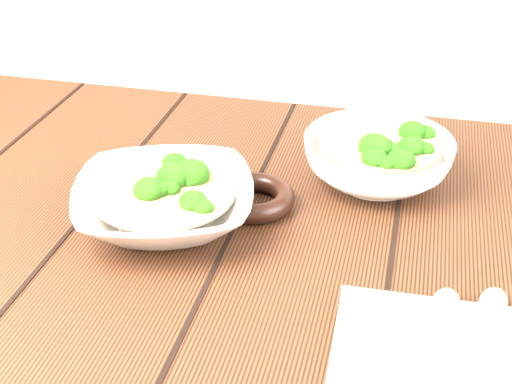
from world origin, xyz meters
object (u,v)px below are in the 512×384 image
Objects in this scene: soup_bowl_front at (164,202)px; napkin at (447,362)px; table at (251,301)px; trivet at (254,198)px; soup_bowl_back at (377,158)px.

soup_bowl_front is 1.28× the size of napkin.
trivet is (-0.01, 0.05, 0.13)m from table.
napkin is (0.25, -0.25, -0.01)m from trivet.
trivet is at bearing 32.17° from soup_bowl_front.
table is at bearing -80.85° from trivet.
soup_bowl_back is 2.28× the size of trivet.
table is 5.37× the size of napkin.
soup_bowl_back is 1.12× the size of napkin.
soup_bowl_back is at bearing 35.92° from trivet.
trivet is at bearing 99.15° from table.
napkin is (0.10, -0.35, -0.03)m from soup_bowl_back.
table is 0.19m from soup_bowl_front.
soup_bowl_back is 0.37m from napkin.
table is at bearing 139.89° from napkin.
napkin is at bearing -27.10° from soup_bowl_front.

